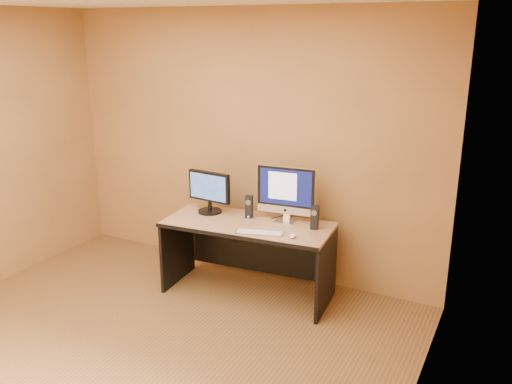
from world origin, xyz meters
TOP-DOWN VIEW (x-y plane):
  - floor at (0.00, 0.00)m, footprint 4.00×4.00m
  - walls at (0.00, 0.00)m, footprint 4.00×4.00m
  - desk at (0.31, 1.46)m, footprint 1.58×0.79m
  - imac at (0.59, 1.65)m, footprint 0.56×0.26m
  - second_monitor at (-0.16, 1.56)m, footprint 0.47×0.26m
  - speaker_left at (0.24, 1.60)m, footprint 0.08×0.08m
  - speaker_right at (0.90, 1.60)m, footprint 0.08×0.08m
  - keyboard at (0.52, 1.27)m, footprint 0.42×0.22m
  - mouse at (0.81, 1.32)m, footprint 0.08×0.11m
  - cable_a at (0.61, 1.75)m, footprint 0.06×0.20m
  - cable_b at (0.49, 1.73)m, footprint 0.08×0.16m

SIDE VIEW (x-z plane):
  - floor at x=0.00m, z-range 0.00..0.00m
  - desk at x=0.31m, z-range 0.00..0.70m
  - cable_a at x=0.61m, z-range 0.70..0.71m
  - cable_b at x=0.49m, z-range 0.70..0.71m
  - keyboard at x=0.52m, z-range 0.70..0.72m
  - mouse at x=0.81m, z-range 0.70..0.74m
  - speaker_left at x=0.24m, z-range 0.70..0.91m
  - speaker_right at x=0.90m, z-range 0.70..0.91m
  - second_monitor at x=-0.16m, z-range 0.70..1.10m
  - imac at x=0.59m, z-range 0.70..1.23m
  - walls at x=0.00m, z-range 0.00..2.60m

